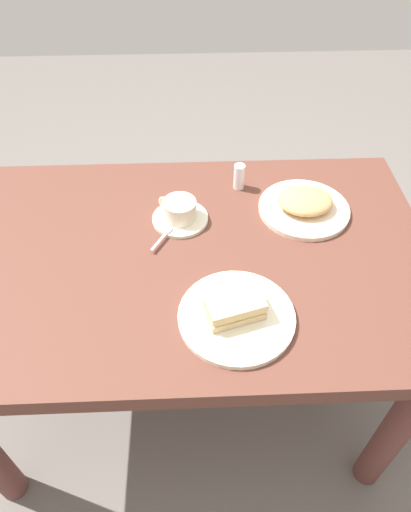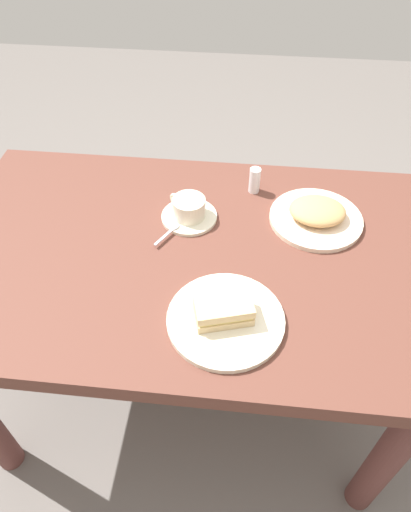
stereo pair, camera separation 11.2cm
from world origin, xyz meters
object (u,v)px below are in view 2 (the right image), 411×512
Objects in this scene: side_plate at (316,219)px; sandwich_front at (224,311)px; coffee_saucer at (189,217)px; sandwich_plate at (226,320)px; spoon at (171,231)px; salt_shaker at (255,180)px; coffee_cup at (189,207)px; dining_table at (188,280)px.

sandwich_front is at bearing 57.96° from side_plate.
sandwich_plate is at bearing 110.41° from coffee_saucer.
spoon is at bearing -58.28° from sandwich_plate.
sandwich_front is 0.48m from salt_shaker.
salt_shaker is (-0.17, -0.14, -0.00)m from coffee_cup.
spoon is 0.30m from salt_shaker.
coffee_saucer reaches higher than dining_table.
sandwich_plate is (-0.12, 0.21, 0.13)m from dining_table.
salt_shaker is (-0.17, -0.14, 0.03)m from coffee_saucer.
sandwich_plate is 2.90× the size of spoon.
coffee_cup reaches higher than sandwich_front.
coffee_cup is at bearing -119.05° from spoon.
coffee_saucer is (0.13, -0.34, -0.00)m from sandwich_plate.
spoon is 1.18× the size of salt_shaker.
coffee_cup is (0.00, -0.00, 0.03)m from coffee_saucer.
salt_shaker reaches higher than side_plate.
coffee_cup is 0.08m from spoon.
coffee_cup is 0.41× the size of side_plate.
coffee_saucer is at bearing -120.07° from spoon.
sandwich_plate is 1.72× the size of coffee_saucer.
sandwich_plate is 2.51× the size of coffee_cup.
sandwich_plate is 0.36m from coffee_saucer.
sandwich_plate is at bearing 84.27° from salt_shaker.
coffee_cup is 1.15× the size of spoon.
spoon is at bearing 13.70° from side_plate.
sandwich_front is at bearing 120.92° from spoon.
coffee_saucer is (0.12, -0.34, -0.03)m from sandwich_front.
side_plate is at bearing -166.30° from spoon.
coffee_saucer is 1.46× the size of coffee_cup.
side_plate is at bearing -156.02° from dining_table.
salt_shaker is at bearing -96.38° from sandwich_front.
dining_table is 14.20× the size of spoon.
salt_shaker is (-0.17, -0.26, 0.16)m from dining_table.
sandwich_plate and side_plate have the same top height.
coffee_cup is 0.22m from salt_shaker.
spoon is at bearing 44.31° from salt_shaker.
side_plate is (-0.34, -0.15, 0.13)m from dining_table.
dining_table is 0.15m from spoon.
sandwich_front reaches higher than coffee_saucer.
sandwich_front reaches higher than side_plate.
side_plate is (-0.35, -0.02, -0.03)m from coffee_cup.
sandwich_plate reaches higher than dining_table.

